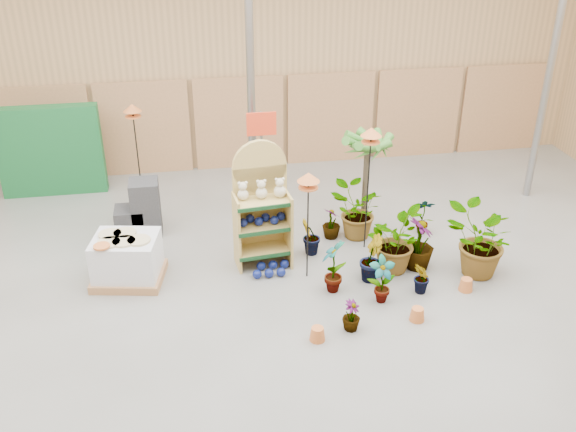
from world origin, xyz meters
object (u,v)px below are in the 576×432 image
object	(u,v)px
pallet_stack	(127,259)
potted_plant_2	(393,240)
display_shelf	(261,209)
bird_table_front	(308,181)

from	to	relation	value
pallet_stack	potted_plant_2	distance (m)	4.19
display_shelf	pallet_stack	world-z (taller)	display_shelf
display_shelf	pallet_stack	distance (m)	2.23
pallet_stack	bird_table_front	size ratio (longest dim) A/B	0.67
pallet_stack	potted_plant_2	world-z (taller)	potted_plant_2
pallet_stack	bird_table_front	world-z (taller)	bird_table_front
bird_table_front	potted_plant_2	xyz separation A→B (m)	(1.39, -0.00, -1.14)
bird_table_front	potted_plant_2	bearing A→B (deg)	-0.04
pallet_stack	display_shelf	bearing A→B (deg)	17.47
potted_plant_2	display_shelf	bearing A→B (deg)	163.09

